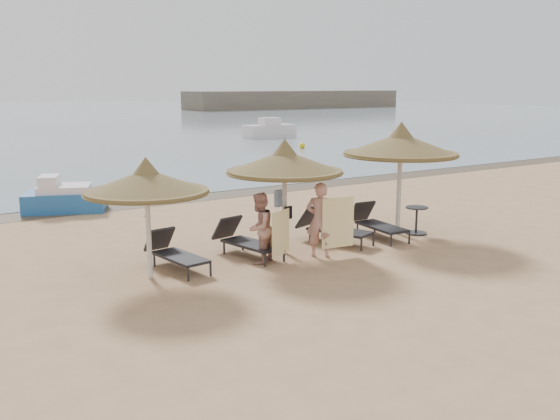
% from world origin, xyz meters
% --- Properties ---
extents(ground, '(160.00, 160.00, 0.00)m').
position_xyz_m(ground, '(0.00, 0.00, 0.00)').
color(ground, tan).
rests_on(ground, ground).
extents(wet_sand_strip, '(200.00, 1.60, 0.01)m').
position_xyz_m(wet_sand_strip, '(0.00, 9.40, 0.00)').
color(wet_sand_strip, '#4C402F').
rests_on(wet_sand_strip, ground).
extents(palapa_left, '(2.59, 2.59, 2.57)m').
position_xyz_m(palapa_left, '(-3.15, 1.22, 2.05)').
color(palapa_left, silver).
rests_on(palapa_left, ground).
extents(palapa_center, '(2.80, 2.80, 2.78)m').
position_xyz_m(palapa_center, '(0.32, 1.31, 2.21)').
color(palapa_center, silver).
rests_on(palapa_center, ground).
extents(palapa_right, '(3.09, 3.09, 3.06)m').
position_xyz_m(palapa_right, '(4.02, 1.27, 2.44)').
color(palapa_right, silver).
rests_on(palapa_right, ground).
extents(lounger_far_left, '(0.86, 1.93, 0.84)m').
position_xyz_m(lounger_far_left, '(-2.44, 1.59, 0.38)').
color(lounger_far_left, '#272729').
rests_on(lounger_far_left, ground).
extents(lounger_near_left, '(0.99, 2.04, 0.88)m').
position_xyz_m(lounger_near_left, '(-0.60, 1.66, 0.39)').
color(lounger_near_left, '#272729').
rests_on(lounger_near_left, ground).
extents(lounger_near_right, '(1.31, 2.13, 0.91)m').
position_xyz_m(lounger_near_right, '(1.92, 1.56, 0.41)').
color(lounger_near_right, '#272729').
rests_on(lounger_near_right, ground).
extents(lounger_far_right, '(0.83, 2.01, 0.88)m').
position_xyz_m(lounger_far_right, '(3.31, 1.38, 0.39)').
color(lounger_far_right, '#272729').
rests_on(lounger_far_right, ground).
extents(side_table, '(0.62, 0.62, 0.75)m').
position_xyz_m(side_table, '(4.46, 1.00, 0.35)').
color(side_table, '#272729').
rests_on(side_table, ground).
extents(person_left, '(1.04, 0.94, 1.89)m').
position_xyz_m(person_left, '(-0.62, 0.93, 0.95)').
color(person_left, tan).
rests_on(person_left, ground).
extents(person_right, '(1.13, 1.09, 2.07)m').
position_xyz_m(person_right, '(0.85, 0.60, 1.04)').
color(person_right, tan).
rests_on(person_right, ground).
extents(towel_left, '(0.68, 0.34, 1.05)m').
position_xyz_m(towel_left, '(-0.27, 0.58, 0.72)').
color(towel_left, yellow).
rests_on(towel_left, ground).
extents(towel_right, '(0.85, 0.13, 1.20)m').
position_xyz_m(towel_right, '(1.20, 0.35, 0.83)').
color(towel_right, yellow).
rests_on(towel_right, ground).
extents(bag_patterned, '(0.33, 0.16, 0.40)m').
position_xyz_m(bag_patterned, '(0.32, 1.49, 1.33)').
color(bag_patterned, silver).
rests_on(bag_patterned, ground).
extents(bag_dark, '(0.23, 0.13, 0.30)m').
position_xyz_m(bag_dark, '(0.32, 1.15, 1.03)').
color(bag_dark, black).
rests_on(bag_dark, ground).
extents(pedal_boat, '(2.87, 2.31, 1.16)m').
position_xyz_m(pedal_boat, '(-2.79, 9.52, 0.43)').
color(pedal_boat, '#1D5798').
rests_on(pedal_boat, ground).
extents(buoy_right, '(0.37, 0.37, 0.37)m').
position_xyz_m(buoy_right, '(15.28, 21.78, 0.19)').
color(buoy_right, yellow).
rests_on(buoy_right, ground).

